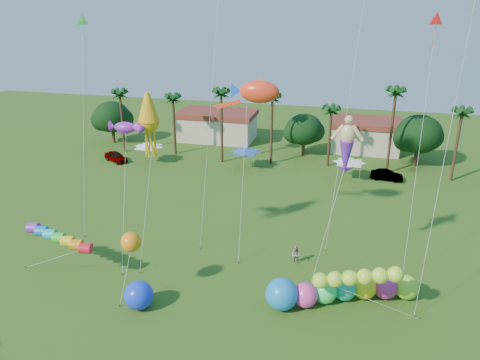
% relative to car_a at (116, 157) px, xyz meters
% --- Properties ---
extents(tree_line, '(69.46, 8.91, 11.00)m').
position_rel_car_a_xyz_m(tree_line, '(28.60, 8.58, 3.56)').
color(tree_line, '#3A2819').
rests_on(tree_line, ground).
extents(buildings_row, '(35.00, 7.00, 4.00)m').
position_rel_car_a_xyz_m(buildings_row, '(21.94, 14.58, 1.28)').
color(buildings_row, beige).
rests_on(buildings_row, ground).
extents(tent_row, '(31.00, 4.00, 0.60)m').
position_rel_car_a_xyz_m(tent_row, '(19.04, 0.91, 2.03)').
color(tent_row, white).
rests_on(tent_row, ground).
extents(car_a, '(4.51, 3.56, 1.44)m').
position_rel_car_a_xyz_m(car_a, '(0.00, 0.00, 0.00)').
color(car_a, '#4C4C54').
rests_on(car_a, ground).
extents(car_b, '(4.19, 1.77, 1.35)m').
position_rel_car_a_xyz_m(car_b, '(37.90, 1.75, -0.05)').
color(car_b, '#4C4C54').
rests_on(car_b, ground).
extents(spectator_b, '(1.02, 0.94, 1.69)m').
position_rel_car_a_xyz_m(spectator_b, '(29.23, -21.71, 0.13)').
color(spectator_b, gray).
rests_on(spectator_b, ground).
extents(caterpillar_inflatable, '(11.91, 6.34, 2.50)m').
position_rel_car_a_xyz_m(caterpillar_inflatable, '(33.07, -26.64, 0.33)').
color(caterpillar_inflatable, '#F440AA').
rests_on(caterpillar_inflatable, ground).
extents(blue_ball, '(2.24, 2.24, 2.24)m').
position_rel_car_a_xyz_m(blue_ball, '(18.54, -31.07, 0.40)').
color(blue_ball, '#1B3AFB').
rests_on(blue_ball, ground).
extents(rainbow_tube, '(8.42, 1.18, 3.64)m').
position_rel_car_a_xyz_m(rainbow_tube, '(11.32, -28.85, 2.46)').
color(rainbow_tube, red).
rests_on(rainbow_tube, ground).
extents(green_worm, '(10.59, 2.37, 3.61)m').
position_rel_car_a_xyz_m(green_worm, '(31.85, -28.46, 2.19)').
color(green_worm, '#BBEC34').
rests_on(green_worm, ground).
extents(orange_ball_kite, '(2.05, 2.33, 5.82)m').
position_rel_car_a_xyz_m(orange_ball_kite, '(17.74, -30.05, 4.32)').
color(orange_ball_kite, orange).
rests_on(orange_ball_kite, ground).
extents(merman_kite, '(2.92, 4.12, 13.26)m').
position_rel_car_a_xyz_m(merman_kite, '(32.81, -21.58, 10.27)').
color(merman_kite, '#E8BC84').
rests_on(merman_kite, ground).
extents(fish_kite, '(5.61, 6.49, 15.60)m').
position_rel_car_a_xyz_m(fish_kite, '(24.90, -17.89, 13.75)').
color(fish_kite, '#FE3A1C').
rests_on(fish_kite, ground).
extents(squid_kite, '(1.96, 4.76, 15.08)m').
position_rel_car_a_xyz_m(squid_kite, '(16.53, -22.88, 11.71)').
color(squid_kite, gold).
rests_on(squid_kite, ground).
extents(lobster_kite, '(3.72, 4.99, 12.72)m').
position_rel_car_a_xyz_m(lobster_kite, '(14.63, -23.52, 11.31)').
color(lobster_kite, purple).
rests_on(lobster_kite, ground).
extents(delta_kite_red, '(1.30, 4.69, 21.22)m').
position_rel_car_a_xyz_m(delta_kite_red, '(38.66, -17.81, 19.53)').
color(delta_kite_red, red).
rests_on(delta_kite_red, ground).
extents(delta_kite_green, '(1.17, 4.38, 20.84)m').
position_rel_car_a_xyz_m(delta_kite_green, '(8.28, -18.05, 19.15)').
color(delta_kite_green, '#36E742').
rests_on(delta_kite_green, ground).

